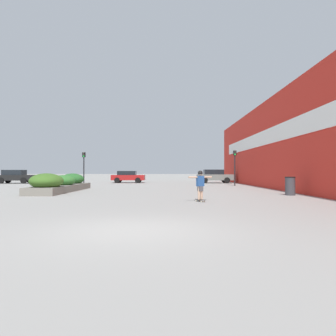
% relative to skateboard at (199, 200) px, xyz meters
% --- Properties ---
extents(ground_plane, '(300.00, 300.00, 0.00)m').
position_rel_skateboard_xyz_m(ground_plane, '(-2.30, -7.11, -0.07)').
color(ground_plane, gray).
extents(building_wall_right, '(0.67, 40.60, 7.09)m').
position_rel_skateboard_xyz_m(building_wall_right, '(6.76, 11.07, 3.48)').
color(building_wall_right, red).
rests_on(building_wall_right, ground_plane).
extents(planter_box, '(1.93, 8.71, 1.24)m').
position_rel_skateboard_xyz_m(planter_box, '(-8.65, 7.25, 0.46)').
color(planter_box, slate).
rests_on(planter_box, ground_plane).
extents(skateboard, '(0.44, 0.63, 0.10)m').
position_rel_skateboard_xyz_m(skateboard, '(0.00, 0.00, 0.00)').
color(skateboard, black).
rests_on(skateboard, ground_plane).
extents(skateboarder, '(1.11, 0.63, 1.30)m').
position_rel_skateboard_xyz_m(skateboarder, '(-0.00, -0.00, 0.82)').
color(skateboarder, tan).
rests_on(skateboarder, skateboard).
extents(trash_bin, '(0.58, 0.58, 1.05)m').
position_rel_skateboard_xyz_m(trash_bin, '(5.49, 3.87, 0.46)').
color(trash_bin, '#38383D').
rests_on(trash_bin, ground_plane).
extents(car_leftmost, '(4.04, 1.85, 1.55)m').
position_rel_skateboard_xyz_m(car_leftmost, '(3.90, 22.94, 0.74)').
color(car_leftmost, slate).
rests_on(car_leftmost, ground_plane).
extents(car_center_left, '(4.04, 1.84, 1.51)m').
position_rel_skateboard_xyz_m(car_center_left, '(-18.63, 22.04, 0.72)').
color(car_center_left, black).
rests_on(car_center_left, ground_plane).
extents(car_center_right, '(3.85, 2.01, 1.39)m').
position_rel_skateboard_xyz_m(car_center_right, '(-6.16, 23.77, 0.67)').
color(car_center_right, maroon).
rests_on(car_center_right, ground_plane).
extents(traffic_light_left, '(0.28, 0.30, 3.13)m').
position_rel_skateboard_xyz_m(traffic_light_left, '(-9.31, 15.78, 2.09)').
color(traffic_light_left, black).
rests_on(traffic_light_left, ground_plane).
extents(traffic_light_right, '(0.28, 0.30, 3.31)m').
position_rel_skateboard_xyz_m(traffic_light_right, '(4.82, 15.93, 2.20)').
color(traffic_light_right, black).
rests_on(traffic_light_right, ground_plane).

